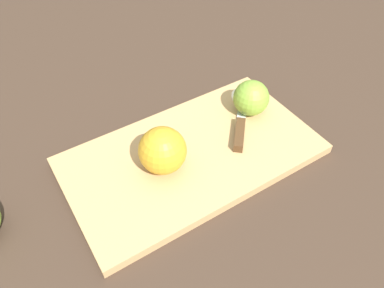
{
  "coord_description": "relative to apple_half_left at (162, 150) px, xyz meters",
  "views": [
    {
      "loc": [
        -0.19,
        -0.39,
        0.49
      ],
      "look_at": [
        0.0,
        0.0,
        0.04
      ],
      "focal_mm": 35.0,
      "sensor_mm": 36.0,
      "label": 1
    }
  ],
  "objects": [
    {
      "name": "apple_half_left",
      "position": [
        0.0,
        0.0,
        0.0
      ],
      "size": [
        0.08,
        0.08,
        0.08
      ],
      "rotation": [
        0.0,
        0.0,
        1.58
      ],
      "color": "gold",
      "rests_on": "cutting_board"
    },
    {
      "name": "ground_plane",
      "position": [
        0.06,
        0.01,
        -0.06
      ],
      "size": [
        4.0,
        4.0,
        0.0
      ],
      "primitive_type": "plane",
      "color": "#38281E"
    },
    {
      "name": "cutting_board",
      "position": [
        0.06,
        0.01,
        -0.05
      ],
      "size": [
        0.46,
        0.29,
        0.02
      ],
      "color": "tan",
      "rests_on": "ground_plane"
    },
    {
      "name": "knife",
      "position": [
        0.15,
        0.01,
        -0.03
      ],
      "size": [
        0.1,
        0.13,
        0.02
      ],
      "rotation": [
        0.0,
        0.0,
        0.96
      ],
      "color": "silver",
      "rests_on": "cutting_board"
    },
    {
      "name": "apple_half_right",
      "position": [
        0.2,
        0.06,
        -0.01
      ],
      "size": [
        0.07,
        0.07,
        0.07
      ],
      "rotation": [
        0.0,
        0.0,
        0.14
      ],
      "color": "olive",
      "rests_on": "cutting_board"
    },
    {
      "name": "apple_slice",
      "position": [
        0.22,
        0.1,
        -0.04
      ],
      "size": [
        0.05,
        0.05,
        0.01
      ],
      "color": "#EFE5C6",
      "rests_on": "cutting_board"
    }
  ]
}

